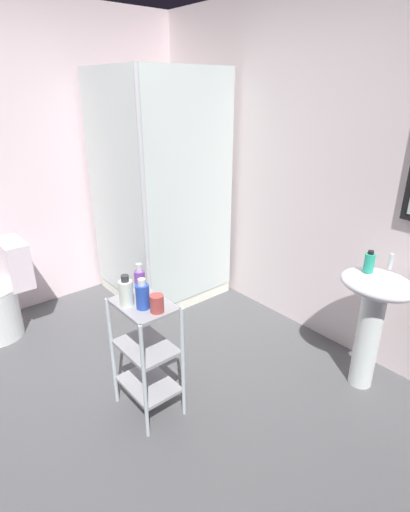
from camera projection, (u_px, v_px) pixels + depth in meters
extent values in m
cube|color=#515254|center=(109.00, 438.00, 2.28)|extent=(4.20, 4.20, 0.02)
cube|color=white|center=(323.00, 176.00, 2.89)|extent=(4.20, 0.10, 2.50)
cube|color=white|center=(165.00, 283.00, 3.95)|extent=(0.90, 0.90, 0.10)
cube|color=silver|center=(115.00, 191.00, 3.29)|extent=(0.90, 0.02, 1.90)
cube|color=silver|center=(191.00, 193.00, 3.24)|extent=(0.02, 0.90, 1.90)
cylinder|color=silver|center=(144.00, 202.00, 2.97)|extent=(0.04, 0.04, 1.90)
cylinder|color=silver|center=(164.00, 279.00, 3.93)|extent=(0.08, 0.08, 0.00)
cylinder|color=white|center=(367.00, 340.00, 2.57)|extent=(0.15, 0.15, 0.68)
ellipsoid|color=white|center=(378.00, 284.00, 2.41)|extent=(0.46, 0.37, 0.13)
cylinder|color=silver|center=(391.00, 261.00, 2.43)|extent=(0.03, 0.03, 0.10)
cube|color=white|center=(15.00, 263.00, 3.11)|extent=(0.35, 0.17, 0.36)
cylinder|color=silver|center=(112.00, 353.00, 2.39)|extent=(0.02, 0.02, 0.74)
cylinder|color=silver|center=(144.00, 384.00, 2.14)|extent=(0.02, 0.02, 0.74)
cylinder|color=silver|center=(149.00, 337.00, 2.55)|extent=(0.02, 0.02, 0.74)
cylinder|color=silver|center=(183.00, 364.00, 2.29)|extent=(0.02, 0.02, 0.74)
cube|color=#99999E|center=(149.00, 384.00, 2.42)|extent=(0.36, 0.26, 0.02)
cube|color=#99999E|center=(146.00, 347.00, 2.31)|extent=(0.36, 0.26, 0.02)
cube|color=#99999E|center=(143.00, 305.00, 2.20)|extent=(0.36, 0.26, 0.02)
cylinder|color=#2DBC99|center=(369.00, 263.00, 2.39)|extent=(0.06, 0.06, 0.12)
cylinder|color=black|center=(371.00, 252.00, 2.37)|extent=(0.03, 0.03, 0.02)
cylinder|color=blue|center=(143.00, 297.00, 2.13)|extent=(0.07, 0.07, 0.14)
cylinder|color=white|center=(142.00, 282.00, 2.09)|extent=(0.04, 0.04, 0.04)
cylinder|color=white|center=(126.00, 293.00, 2.16)|extent=(0.08, 0.08, 0.14)
cylinder|color=#333338|center=(125.00, 278.00, 2.13)|extent=(0.04, 0.04, 0.04)
cylinder|color=purple|center=(140.00, 284.00, 2.24)|extent=(0.06, 0.06, 0.16)
cylinder|color=silver|center=(139.00, 268.00, 2.20)|extent=(0.03, 0.03, 0.04)
cylinder|color=#B24742|center=(157.00, 304.00, 2.10)|extent=(0.07, 0.07, 0.10)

